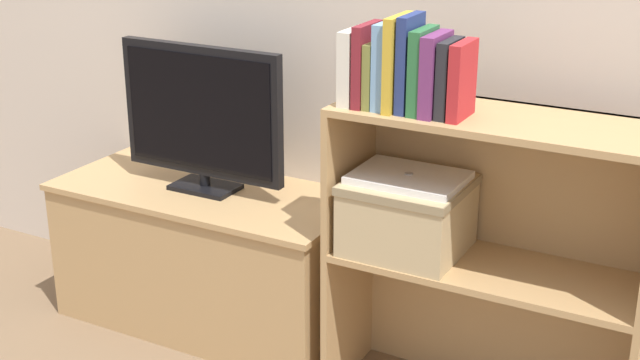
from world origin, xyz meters
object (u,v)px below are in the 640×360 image
book_mustard (398,63)px  laptop (409,177)px  storage_basket_left (408,212)px  book_navy (410,63)px  tv_stand (209,256)px  book_ivory (354,66)px  book_maroon (367,65)px  book_charcoal (449,78)px  book_crimson (462,80)px  book_skyblue (387,65)px  book_plum (436,74)px  tv (202,115)px  book_olive (376,74)px  book_forest (423,71)px

book_mustard → laptop: size_ratio=0.82×
storage_basket_left → book_navy: bearing=-76.9°
tv_stand → book_ivory: (0.61, -0.13, 0.76)m
laptop → tv_stand: bearing=174.5°
book_maroon → book_mustard: size_ratio=0.88×
book_maroon → book_charcoal: size_ratio=1.10×
book_maroon → book_crimson: bearing=0.0°
book_skyblue → book_plum: size_ratio=1.08×
tv_stand → book_charcoal: size_ratio=5.14×
tv → book_olive: (0.68, -0.12, 0.24)m
book_skyblue → storage_basket_left: book_skyblue is taller
book_mustard → book_crimson: bearing=0.0°
book_forest → book_crimson: 0.11m
tv → book_maroon: bearing=-10.7°
book_crimson → book_navy: bearing=180.0°
book_mustard → storage_basket_left: size_ratio=0.77×
book_ivory → book_maroon: (0.04, 0.00, 0.01)m
tv → book_crimson: (0.93, -0.12, 0.25)m
book_maroon → book_navy: (0.13, 0.00, 0.02)m
book_charcoal → book_navy: bearing=180.0°
laptop → book_plum: bearing=-30.8°
tv → book_navy: 0.84m
book_charcoal → book_ivory: bearing=180.0°
book_ivory → storage_basket_left: (0.15, 0.05, -0.42)m
tv_stand → book_crimson: 1.21m
book_mustard → book_plum: book_mustard is taller
book_crimson → book_skyblue: bearing=180.0°
book_olive → book_mustard: (0.06, 0.00, 0.04)m
book_crimson → book_mustard: bearing=180.0°
book_charcoal → book_crimson: book_charcoal is taller
book_plum → book_crimson: book_plum is taller
book_mustard → laptop: book_mustard is taller
tv → book_skyblue: book_skyblue is taller
book_ivory → book_plum: book_plum is taller
book_olive → book_mustard: book_mustard is taller
tv → book_plum: size_ratio=2.78×
book_skyblue → book_forest: size_ratio=1.03×
book_plum → book_charcoal: 0.04m
book_maroon → book_charcoal: 0.24m
book_mustard → book_forest: (0.07, 0.00, -0.01)m
book_navy → book_crimson: bearing=0.0°
storage_basket_left → laptop: laptop is taller
book_ivory → laptop: 0.35m
book_ivory → tv_stand: bearing=168.5°
book_maroon → book_mustard: (0.09, 0.00, 0.02)m
book_forest → laptop: book_forest is taller
tv_stand → book_navy: bearing=-9.1°
book_maroon → laptop: (0.11, 0.05, -0.32)m
book_forest → book_maroon: bearing=180.0°
book_navy → book_charcoal: size_ratio=1.27×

